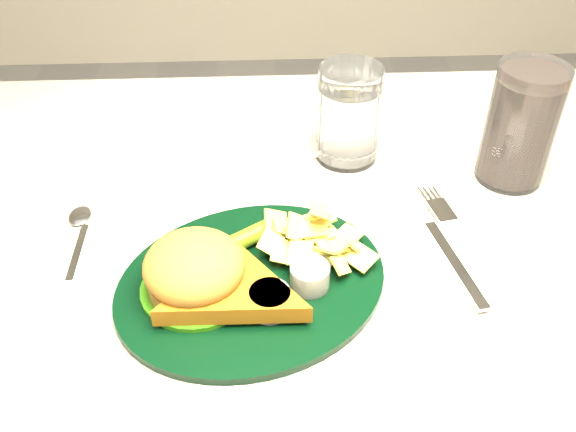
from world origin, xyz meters
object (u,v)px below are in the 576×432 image
at_px(table, 309,407).
at_px(fork_napkin, 453,257).
at_px(cola_glass, 521,125).
at_px(water_glass, 349,114).
at_px(dinner_plate, 251,264).

height_order(table, fork_napkin, fork_napkin).
bearing_deg(cola_glass, water_glass, 164.50).
distance_m(dinner_plate, fork_napkin, 0.23).
height_order(cola_glass, fork_napkin, cola_glass).
xyz_separation_m(dinner_plate, cola_glass, (0.34, 0.19, 0.05)).
bearing_deg(fork_napkin, cola_glass, 43.04).
bearing_deg(dinner_plate, table, 25.73).
xyz_separation_m(dinner_plate, fork_napkin, (0.23, 0.03, -0.03)).
relative_size(water_glass, cola_glass, 0.84).
distance_m(cola_glass, fork_napkin, 0.21).
xyz_separation_m(table, dinner_plate, (-0.08, -0.09, 0.41)).
relative_size(cola_glass, fork_napkin, 0.85).
height_order(dinner_plate, water_glass, water_glass).
xyz_separation_m(cola_glass, fork_napkin, (-0.11, -0.16, -0.07)).
xyz_separation_m(table, fork_napkin, (0.15, -0.06, 0.38)).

